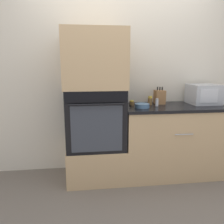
{
  "coord_description": "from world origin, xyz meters",
  "views": [
    {
      "loc": [
        -0.47,
        -2.29,
        1.41
      ],
      "look_at": [
        -0.16,
        0.21,
        0.87
      ],
      "focal_mm": 35.0,
      "sensor_mm": 36.0,
      "label": 1
    }
  ],
  "objects_px": {
    "condiment_jar_near": "(157,102)",
    "condiment_jar_far": "(150,101)",
    "condiment_jar_mid": "(132,103)",
    "microwave": "(204,94)",
    "wall_oven": "(95,118)",
    "bowl": "(142,106)",
    "knife_block": "(160,97)"
  },
  "relations": [
    {
      "from": "condiment_jar_near",
      "to": "condiment_jar_far",
      "type": "relative_size",
      "value": 0.87
    },
    {
      "from": "condiment_jar_mid",
      "to": "condiment_jar_far",
      "type": "height_order",
      "value": "condiment_jar_far"
    },
    {
      "from": "microwave",
      "to": "condiment_jar_near",
      "type": "bearing_deg",
      "value": -171.58
    },
    {
      "from": "wall_oven",
      "to": "condiment_jar_far",
      "type": "relative_size",
      "value": 6.52
    },
    {
      "from": "microwave",
      "to": "bowl",
      "type": "bearing_deg",
      "value": -169.01
    },
    {
      "from": "microwave",
      "to": "condiment_jar_far",
      "type": "relative_size",
      "value": 3.35
    },
    {
      "from": "microwave",
      "to": "condiment_jar_far",
      "type": "height_order",
      "value": "microwave"
    },
    {
      "from": "condiment_jar_near",
      "to": "condiment_jar_mid",
      "type": "height_order",
      "value": "condiment_jar_near"
    },
    {
      "from": "wall_oven",
      "to": "condiment_jar_far",
      "type": "distance_m",
      "value": 0.73
    },
    {
      "from": "microwave",
      "to": "bowl",
      "type": "xyz_separation_m",
      "value": [
        -0.87,
        -0.17,
        -0.1
      ]
    },
    {
      "from": "condiment_jar_mid",
      "to": "bowl",
      "type": "bearing_deg",
      "value": -62.61
    },
    {
      "from": "microwave",
      "to": "knife_block",
      "type": "height_order",
      "value": "microwave"
    },
    {
      "from": "knife_block",
      "to": "condiment_jar_near",
      "type": "bearing_deg",
      "value": -118.36
    },
    {
      "from": "wall_oven",
      "to": "condiment_jar_near",
      "type": "bearing_deg",
      "value": -0.9
    },
    {
      "from": "knife_block",
      "to": "condiment_jar_near",
      "type": "xyz_separation_m",
      "value": [
        -0.09,
        -0.16,
        -0.04
      ]
    },
    {
      "from": "condiment_jar_mid",
      "to": "condiment_jar_near",
      "type": "bearing_deg",
      "value": -19.25
    },
    {
      "from": "wall_oven",
      "to": "condiment_jar_mid",
      "type": "bearing_deg",
      "value": 11.05
    },
    {
      "from": "knife_block",
      "to": "condiment_jar_mid",
      "type": "bearing_deg",
      "value": -171.4
    },
    {
      "from": "condiment_jar_mid",
      "to": "condiment_jar_far",
      "type": "bearing_deg",
      "value": 0.55
    },
    {
      "from": "wall_oven",
      "to": "microwave",
      "type": "xyz_separation_m",
      "value": [
        1.42,
        0.09,
        0.26
      ]
    },
    {
      "from": "bowl",
      "to": "microwave",
      "type": "bearing_deg",
      "value": 10.99
    },
    {
      "from": "microwave",
      "to": "condiment_jar_far",
      "type": "distance_m",
      "value": 0.72
    },
    {
      "from": "bowl",
      "to": "condiment_jar_mid",
      "type": "bearing_deg",
      "value": 117.39
    },
    {
      "from": "microwave",
      "to": "knife_block",
      "type": "xyz_separation_m",
      "value": [
        -0.57,
        0.06,
        -0.04
      ]
    },
    {
      "from": "condiment_jar_near",
      "to": "condiment_jar_far",
      "type": "bearing_deg",
      "value": 118.4
    },
    {
      "from": "bowl",
      "to": "condiment_jar_near",
      "type": "relative_size",
      "value": 1.83
    },
    {
      "from": "knife_block",
      "to": "bowl",
      "type": "height_order",
      "value": "knife_block"
    },
    {
      "from": "knife_block",
      "to": "wall_oven",
      "type": "bearing_deg",
      "value": -170.05
    },
    {
      "from": "condiment_jar_mid",
      "to": "condiment_jar_far",
      "type": "xyz_separation_m",
      "value": [
        0.24,
        0.0,
        0.02
      ]
    },
    {
      "from": "knife_block",
      "to": "condiment_jar_mid",
      "type": "height_order",
      "value": "knife_block"
    },
    {
      "from": "condiment_jar_far",
      "to": "wall_oven",
      "type": "bearing_deg",
      "value": -172.45
    },
    {
      "from": "microwave",
      "to": "condiment_jar_near",
      "type": "distance_m",
      "value": 0.67
    }
  ]
}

